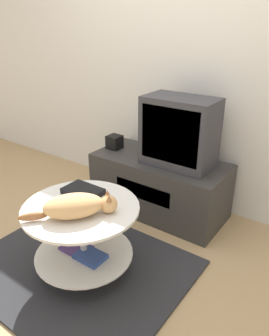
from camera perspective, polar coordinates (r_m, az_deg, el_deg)
ground_plane at (r=2.39m, az=-9.64°, el=-16.89°), size 12.00×12.00×0.00m
wall_back at (r=2.87m, az=8.24°, el=18.99°), size 8.00×0.05×2.60m
rug at (r=2.38m, az=-9.65°, el=-16.70°), size 1.42×1.16×0.02m
tv_stand at (r=2.86m, az=4.31°, el=-3.02°), size 1.15×0.53×0.49m
tv at (r=2.58m, az=7.82°, el=6.22°), size 0.56×0.33×0.54m
speaker at (r=2.98m, az=-3.51°, el=4.54°), size 0.12×0.12×0.12m
coffee_table at (r=2.14m, az=-9.05°, el=-10.82°), size 0.72×0.72×0.50m
dvd_box at (r=2.17m, az=-8.96°, el=-4.03°), size 0.25×0.17×0.04m
cat at (r=1.92m, az=-10.03°, el=-6.52°), size 0.41×0.46×0.14m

